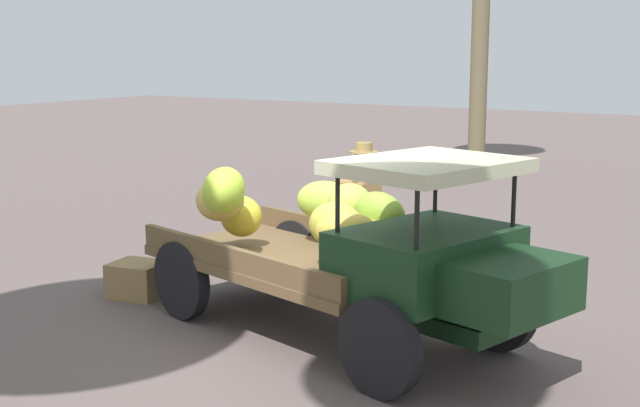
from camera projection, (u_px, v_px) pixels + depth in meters
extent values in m
plane|color=#5F514E|center=(293.00, 335.00, 8.48)|extent=(60.00, 60.00, 0.00)
cube|color=#143219|center=(327.00, 287.00, 8.50)|extent=(3.98, 1.45, 0.16)
cylinder|color=black|center=(497.00, 308.00, 8.01)|extent=(0.83, 0.35, 0.82)
cylinder|color=black|center=(379.00, 348.00, 6.93)|extent=(0.83, 0.35, 0.82)
cylinder|color=black|center=(297.00, 255.00, 10.02)|extent=(0.83, 0.35, 0.82)
cylinder|color=black|center=(181.00, 280.00, 8.95)|extent=(0.83, 0.35, 0.82)
cube|color=brown|center=(297.00, 261.00, 8.79)|extent=(3.34, 2.43, 0.10)
cube|color=brown|center=(352.00, 234.00, 9.30)|extent=(2.92, 0.85, 0.22)
cube|color=brown|center=(234.00, 259.00, 8.23)|extent=(2.92, 0.85, 0.22)
cube|color=#143219|center=(426.00, 260.00, 7.51)|extent=(1.45, 1.75, 0.55)
cube|color=#143219|center=(513.00, 287.00, 6.88)|extent=(0.95, 1.21, 0.44)
cylinder|color=black|center=(514.00, 195.00, 7.53)|extent=(0.04, 0.04, 0.55)
cylinder|color=black|center=(417.00, 215.00, 6.66)|extent=(0.04, 0.04, 0.55)
cylinder|color=black|center=(435.00, 184.00, 8.16)|extent=(0.04, 0.04, 0.55)
cylinder|color=black|center=(338.00, 200.00, 7.30)|extent=(0.04, 0.04, 0.55)
cube|color=#C0BE99|center=(428.00, 166.00, 7.36)|extent=(1.57, 1.78, 0.12)
ellipsoid|color=gold|center=(347.00, 233.00, 8.07)|extent=(0.72, 0.66, 0.54)
ellipsoid|color=gold|center=(336.00, 225.00, 8.20)|extent=(0.57, 0.44, 0.45)
ellipsoid|color=#ACD245|center=(326.00, 201.00, 9.21)|extent=(0.69, 0.45, 0.44)
ellipsoid|color=#AEC13D|center=(376.00, 229.00, 8.65)|extent=(0.86, 0.86, 0.56)
ellipsoid|color=#BDAD4D|center=(369.00, 237.00, 8.42)|extent=(0.74, 0.58, 0.44)
ellipsoid|color=gold|center=(241.00, 216.00, 9.12)|extent=(0.56, 0.52, 0.48)
ellipsoid|color=#88B138|center=(380.00, 214.00, 8.49)|extent=(0.78, 0.71, 0.54)
ellipsoid|color=gold|center=(220.00, 200.00, 8.74)|extent=(0.73, 0.74, 0.55)
ellipsoid|color=#A8BD46|center=(350.00, 204.00, 8.99)|extent=(0.68, 0.67, 0.45)
ellipsoid|color=#A7C937|center=(224.00, 190.00, 8.49)|extent=(0.77, 0.80, 0.56)
cylinder|color=#4D4D68|center=(370.00, 251.00, 10.17)|extent=(0.15, 0.15, 0.84)
cylinder|color=#4D4D68|center=(356.00, 247.00, 10.38)|extent=(0.15, 0.15, 0.84)
cube|color=olive|center=(363.00, 191.00, 10.14)|extent=(0.46, 0.38, 0.57)
cylinder|color=olive|center=(362.00, 186.00, 9.99)|extent=(0.21, 0.41, 0.10)
cylinder|color=olive|center=(351.00, 183.00, 10.15)|extent=(0.40, 0.28, 0.10)
sphere|color=#966B44|center=(364.00, 158.00, 10.07)|extent=(0.22, 0.22, 0.22)
cylinder|color=#9B7F48|center=(364.00, 152.00, 10.06)|extent=(0.34, 0.34, 0.02)
cylinder|color=#9B7F48|center=(364.00, 147.00, 10.05)|extent=(0.20, 0.20, 0.10)
cube|color=olive|center=(138.00, 279.00, 9.77)|extent=(0.65, 0.59, 0.39)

